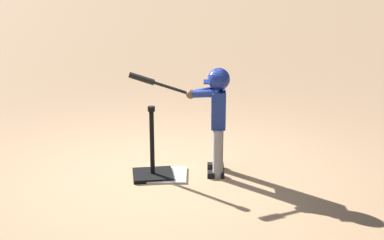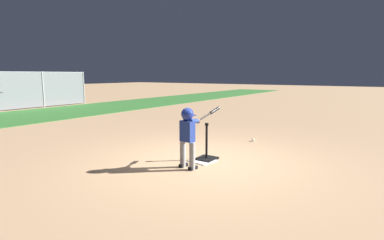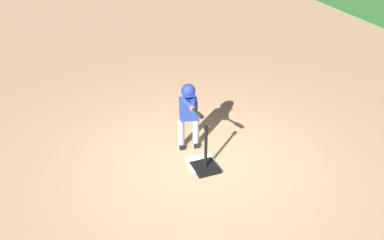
# 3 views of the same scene
# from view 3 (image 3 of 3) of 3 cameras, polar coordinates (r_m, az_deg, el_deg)

# --- Properties ---
(ground_plane) EXTENTS (90.00, 90.00, 0.00)m
(ground_plane) POSITION_cam_3_polar(r_m,az_deg,el_deg) (7.22, 1.31, -5.62)
(ground_plane) COLOR tan
(home_plate) EXTENTS (0.50, 0.50, 0.02)m
(home_plate) POSITION_cam_3_polar(r_m,az_deg,el_deg) (7.22, 1.23, -5.51)
(home_plate) COLOR white
(home_plate) RESTS_ON ground_plane
(batting_tee) EXTENTS (0.42, 0.38, 0.78)m
(batting_tee) POSITION_cam_3_polar(r_m,az_deg,el_deg) (7.06, 1.74, -5.43)
(batting_tee) COLOR black
(batting_tee) RESTS_ON ground_plane
(batter_child) EXTENTS (1.05, 0.38, 1.16)m
(batter_child) POSITION_cam_3_polar(r_m,az_deg,el_deg) (7.25, -0.40, 1.41)
(batter_child) COLOR gray
(batter_child) RESTS_ON ground_plane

